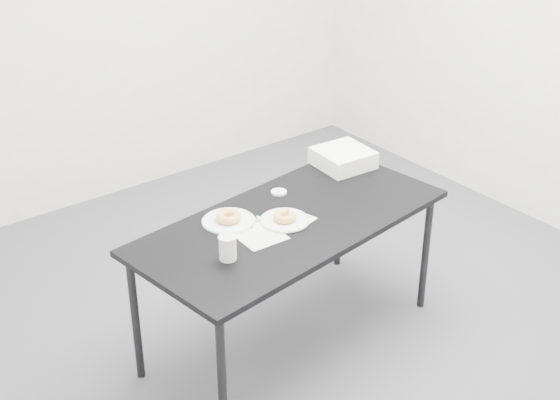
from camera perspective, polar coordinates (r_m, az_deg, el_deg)
floor at (r=4.23m, az=1.12°, el=-9.09°), size 4.00×4.00×0.00m
wall_back at (r=5.23m, az=-12.99°, el=14.01°), size 4.00×0.02×2.70m
wall_right at (r=5.03m, az=19.81°, el=12.58°), size 0.02×4.00×2.70m
table at (r=3.76m, az=0.77°, el=-2.12°), size 1.64×0.93×0.71m
scorecard at (r=3.62m, az=-1.73°, el=-2.44°), size 0.21×0.27×0.00m
logo_patch at (r=3.72m, az=-1.78°, el=-1.48°), size 0.04×0.04×0.00m
pen at (r=3.70m, az=-1.90°, el=-1.60°), size 0.10×0.08×0.01m
napkin at (r=3.73m, az=1.00°, el=-1.45°), size 0.20×0.20×0.00m
plate_near at (r=3.71m, az=0.35°, el=-1.50°), size 0.24×0.24×0.01m
donut_near at (r=3.70m, az=0.35°, el=-1.20°), size 0.12×0.12×0.04m
plate_far at (r=3.72m, az=-3.78°, el=-1.55°), size 0.26×0.26×0.01m
donut_far at (r=3.71m, az=-3.79°, el=-1.23°), size 0.16×0.16×0.04m
coffee_cup at (r=3.40m, az=-3.85°, el=-3.51°), size 0.08×0.08×0.12m
cup_lid at (r=3.97m, az=-0.08°, el=0.58°), size 0.08×0.08×0.01m
bakery_box at (r=4.27m, az=4.64°, el=3.09°), size 0.30×0.30×0.09m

